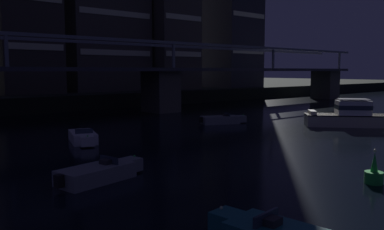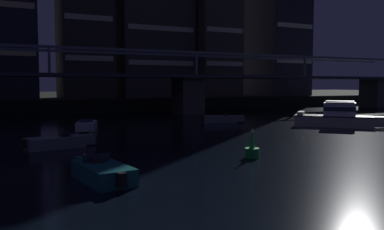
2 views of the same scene
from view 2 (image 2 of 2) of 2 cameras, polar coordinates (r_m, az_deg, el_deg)
name	(u,v)px [view 2 (image 2 of 2)]	position (r m, az deg, el deg)	size (l,w,h in m)	color
far_riverbank	(108,98)	(107.47, -11.71, 2.37)	(240.00, 80.00, 2.20)	black
river_bridge	(188,85)	(62.10, -0.58, 4.23)	(87.78, 6.40, 9.38)	#4C4944
tower_west_tall	(83,1)	(76.39, -15.04, 15.27)	(8.70, 8.72, 34.44)	#38332D
tower_central	(152,14)	(80.93, -5.61, 13.95)	(13.89, 9.85, 32.18)	#423D38
tower_east_tall	(214,16)	(82.84, 3.18, 13.79)	(8.59, 8.43, 32.33)	#423D38
tower_east_low	(278,12)	(93.47, 11.97, 14.05)	(9.90, 11.79, 36.96)	#282833
cabin_cruiser_near_left	(337,117)	(46.12, 19.70, -0.27)	(7.69, 8.13, 2.79)	beige
speedboat_near_center	(87,126)	(41.90, -14.63, -1.46)	(2.89, 5.15, 1.16)	silver
speedboat_near_right	(222,119)	(48.66, 4.23, -0.56)	(5.01, 3.24, 1.16)	gray
speedboat_mid_left	(101,172)	(19.70, -12.63, -7.79)	(2.27, 5.23, 1.16)	#196066
speedboat_mid_center	(58,142)	(30.48, -18.33, -3.64)	(5.22, 2.53, 1.16)	gray
channel_buoy	(252,150)	(25.35, 8.45, -4.90)	(0.90, 0.90, 1.76)	green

